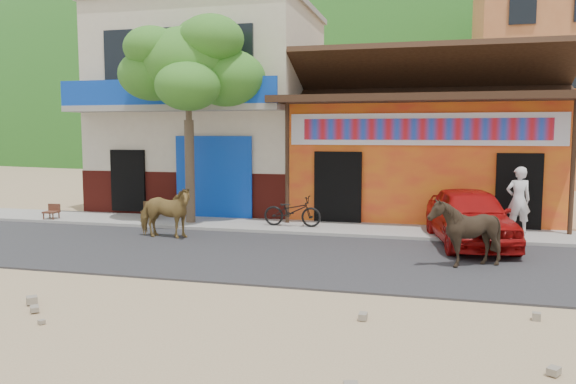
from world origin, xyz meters
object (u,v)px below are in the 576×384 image
object	(u,v)px
cow_tan	(165,212)
cafe_chair_left	(51,205)
red_car	(470,216)
pedestrian	(518,200)
cow_dark	(465,232)
scooter	(292,211)
cafe_chair_right	(149,203)
tree	(189,120)

from	to	relation	value
cow_tan	cafe_chair_left	xyz separation A→B (m)	(-4.63, 1.60, -0.17)
red_car	pedestrian	xyz separation A→B (m)	(1.30, 1.45, 0.26)
cow_dark	scooter	bearing A→B (deg)	-113.16
red_car	scooter	size ratio (longest dim) A/B	2.49
red_car	cafe_chair_left	world-z (taller)	red_car
cow_dark	pedestrian	size ratio (longest dim) A/B	0.80
scooter	pedestrian	distance (m)	6.03
scooter	red_car	bearing A→B (deg)	-101.76
scooter	cafe_chair_right	size ratio (longest dim) A/B	1.69
red_car	cafe_chair_left	bearing A→B (deg)	167.84
scooter	cafe_chair_left	world-z (taller)	scooter
tree	cafe_chair_right	bearing A→B (deg)	169.95
cow_tan	pedestrian	size ratio (longest dim) A/B	0.90
tree	cow_dark	bearing A→B (deg)	-24.38
cow_dark	pedestrian	distance (m)	4.18
cow_dark	cafe_chair_right	distance (m)	9.76
tree	cow_tan	world-z (taller)	tree
cow_tan	scooter	xyz separation A→B (m)	(2.87, 2.12, -0.15)
pedestrian	cow_tan	bearing A→B (deg)	3.02
cow_dark	scooter	world-z (taller)	cow_dark
cafe_chair_left	cow_tan	bearing A→B (deg)	-22.80
pedestrian	cafe_chair_right	xyz separation A→B (m)	(-10.58, -0.19, -0.39)
scooter	cow_tan	bearing A→B (deg)	126.88
tree	cow_dark	xyz separation A→B (m)	(7.56, -3.43, -2.37)
cafe_chair_right	cow_dark	bearing A→B (deg)	-37.68
tree	pedestrian	xyz separation A→B (m)	(9.10, 0.45, -2.12)
scooter	pedestrian	xyz separation A→B (m)	(6.00, 0.43, 0.44)
scooter	cow_dark	bearing A→B (deg)	-127.21
tree	cafe_chair_right	distance (m)	2.92
pedestrian	cafe_chair_left	world-z (taller)	pedestrian
cow_tan	cow_dark	distance (m)	7.45
tree	cow_dark	world-z (taller)	tree
tree	red_car	world-z (taller)	tree
scooter	pedestrian	world-z (taller)	pedestrian
red_car	cafe_chair_left	size ratio (longest dim) A/B	4.88
tree	cafe_chair_left	xyz separation A→B (m)	(-4.40, -0.50, -2.58)
cow_dark	cafe_chair_left	distance (m)	12.32
cafe_chair_left	cow_dark	bearing A→B (deg)	-17.48
red_car	cafe_chair_left	xyz separation A→B (m)	(-12.20, 0.50, -0.20)
red_car	scooter	xyz separation A→B (m)	(-4.70, 1.02, -0.19)
pedestrian	cafe_chair_right	bearing A→B (deg)	-12.01
cafe_chair_left	cafe_chair_right	bearing A→B (deg)	10.87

